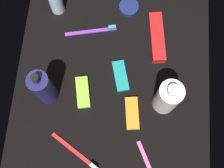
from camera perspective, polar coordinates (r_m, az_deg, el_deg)
The scene contains 11 objects.
ground_plane at distance 98.12cm, azimuth -0.00°, elevation -0.58°, with size 84.00×64.00×1.20cm, color black.
lotion_bottle at distance 90.91cm, azimuth -13.09°, elevation -0.76°, with size 6.27×6.27×19.49cm.
bodywash_bottle at distance 90.14cm, azimuth 10.66°, elevation -2.57°, with size 7.30×7.30×17.35cm.
deodorant_stick at distance 106.11cm, azimuth -10.78°, elevation 15.41°, with size 4.67×4.67×10.36cm, color silver.
toothbrush_purple at distance 104.33cm, azimuth -3.50°, elevation 10.25°, with size 5.03×17.84×2.10cm.
toothbrush_red at distance 94.08cm, azimuth -6.65°, elevation -13.20°, with size 10.67×15.83×2.10cm.
toothpaste_box_red at distance 103.05cm, azimuth 8.64°, elevation 8.84°, with size 17.60×4.40×3.20cm, color red.
snack_bar_teal at distance 97.84cm, azimuth 1.65°, elevation 1.56°, with size 10.40×4.00×1.50cm, color teal.
snack_bar_orange at distance 94.99cm, azimuth 3.88°, elevation -5.65°, with size 10.40×4.00×1.50cm, color orange.
snack_bar_lime at distance 96.73cm, azimuth -5.65°, elevation -1.60°, with size 10.40×4.00×1.50cm, color #8CD133.
cream_tin_left at distance 108.31cm, azimuth 3.27°, elevation 14.53°, with size 6.96×6.96×1.74cm, color navy.
Camera 1 is at (26.04, 2.16, 93.98)cm, focal length 47.44 mm.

